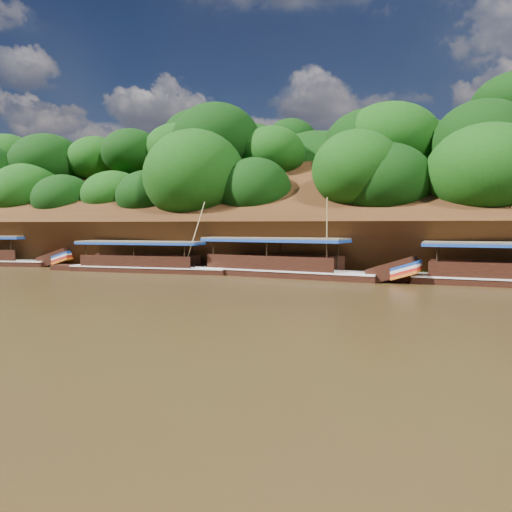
% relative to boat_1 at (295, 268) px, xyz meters
% --- Properties ---
extents(ground, '(160.00, 160.00, 0.00)m').
position_rel_boat_1_xyz_m(ground, '(0.70, -7.49, -0.59)').
color(ground, black).
rests_on(ground, ground).
extents(riverbank, '(120.00, 30.06, 19.40)m').
position_rel_boat_1_xyz_m(riverbank, '(0.69, 15.24, 1.29)').
color(riverbank, black).
rests_on(riverbank, ground).
extents(boat_1, '(15.35, 4.25, 5.67)m').
position_rel_boat_1_xyz_m(boat_1, '(0.00, 0.00, 0.00)').
color(boat_1, black).
rests_on(boat_1, ground).
extents(boat_2, '(14.66, 2.95, 5.57)m').
position_rel_boat_1_xyz_m(boat_2, '(-10.39, 0.02, -0.08)').
color(boat_2, black).
rests_on(boat_2, ground).
extents(reeds, '(50.32, 2.49, 2.01)m').
position_rel_boat_1_xyz_m(reeds, '(-2.57, 2.06, 0.28)').
color(reeds, '#1F5B16').
rests_on(reeds, ground).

